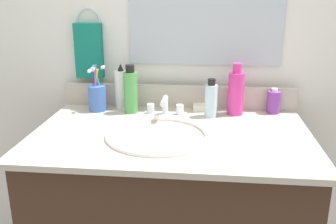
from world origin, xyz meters
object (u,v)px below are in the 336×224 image
faucet (165,110)px  bottle_gel_clear (211,100)px  bottle_cream_purple (274,102)px  soap_bar (201,107)px  bottle_soap_pink (236,92)px  bottle_lotion_white (121,88)px  bottle_toner_green (131,91)px  hand_towel (89,51)px  cup_blue_plastic (97,97)px

faucet → bottle_gel_clear: 0.18m
bottle_cream_purple → soap_bar: bottle_cream_purple is taller
faucet → bottle_soap_pink: bearing=14.0°
faucet → bottle_lotion_white: bottle_lotion_white is taller
bottle_toner_green → bottle_gel_clear: bottle_toner_green is taller
faucet → hand_towel: bearing=154.7°
bottle_gel_clear → bottle_lotion_white: bearing=166.9°
faucet → bottle_toner_green: 0.16m
bottle_toner_green → bottle_soap_pink: 0.40m
faucet → bottle_soap_pink: bottle_soap_pink is taller
bottle_soap_pink → hand_towel: bearing=171.4°
soap_bar → bottle_toner_green: bearing=-168.9°
bottle_lotion_white → bottle_soap_pink: size_ratio=0.91×
hand_towel → soap_bar: size_ratio=3.44×
faucet → bottle_cream_purple: bearing=13.1°
faucet → soap_bar: 0.17m
bottle_lotion_white → bottle_soap_pink: bearing=-5.5°
faucet → bottle_toner_green: size_ratio=0.85×
soap_bar → bottle_lotion_white: bearing=178.2°
faucet → bottle_lotion_white: (-0.19, 0.11, 0.05)m
soap_bar → hand_towel: bearing=173.1°
bottle_toner_green → bottle_soap_pink: bearing=2.9°
bottle_soap_pink → cup_blue_plastic: bearing=-179.1°
bottle_lotion_white → bottle_gel_clear: (0.36, -0.08, -0.01)m
faucet → bottle_cream_purple: bottle_cream_purple is taller
hand_towel → bottle_cream_purple: 0.76m
hand_towel → cup_blue_plastic: size_ratio=1.20×
cup_blue_plastic → bottle_gel_clear: bearing=-4.1°
soap_bar → bottle_gel_clear: bearing=-64.3°
hand_towel → cup_blue_plastic: bearing=-61.9°
hand_towel → bottle_gel_clear: 0.53m
bottle_soap_pink → bottle_cream_purple: bearing=11.6°
hand_towel → soap_bar: hand_towel is taller
hand_towel → bottle_cream_purple: hand_towel is taller
faucet → bottle_toner_green: bottle_toner_green is taller
bottle_soap_pink → soap_bar: bottle_soap_pink is taller
bottle_gel_clear → cup_blue_plastic: size_ratio=0.79×
bottle_cream_purple → bottle_toner_green: (-0.55, -0.05, 0.04)m
bottle_cream_purple → bottle_lotion_white: bottle_lotion_white is taller
hand_towel → bottle_lotion_white: hand_towel is taller
hand_towel → faucet: hand_towel is taller
bottle_lotion_white → bottle_toner_green: size_ratio=0.96×
bottle_toner_green → soap_bar: bearing=11.1°
bottle_gel_clear → faucet: bearing=-171.5°
bottle_lotion_white → cup_blue_plastic: bearing=-149.0°
hand_towel → faucet: size_ratio=1.38×
bottle_lotion_white → bottle_gel_clear: size_ratio=1.24×
bottle_lotion_white → soap_bar: 0.33m
bottle_gel_clear → soap_bar: size_ratio=2.27×
bottle_cream_purple → bottle_lotion_white: bearing=178.8°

